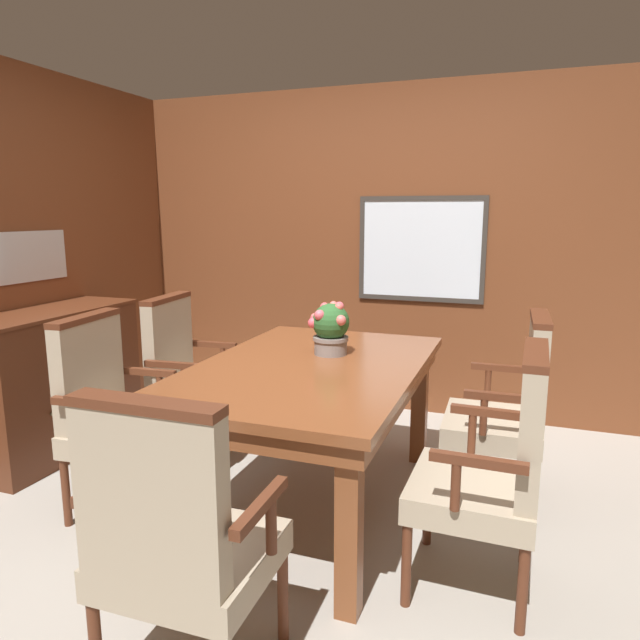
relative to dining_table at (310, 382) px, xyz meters
The scene contains 10 objects.
ground_plane 0.73m from the dining_table, 115.75° to the right, with size 14.00×14.00×0.00m, color #A39E93.
wall_back 1.77m from the dining_table, 94.15° to the left, with size 7.20×0.08×2.45m.
dining_table is the anchor object (origin of this frame).
chair_head_near 1.25m from the dining_table, 88.62° to the right, with size 0.58×0.50×1.02m.
chair_left_far 1.02m from the dining_table, 160.20° to the left, with size 0.54×0.60×1.02m.
chair_right_far 1.05m from the dining_table, 22.14° to the left, with size 0.51×0.58×1.02m.
chair_right_near 1.02m from the dining_table, 22.46° to the right, with size 0.50×0.58×1.02m.
chair_left_near 1.02m from the dining_table, 159.20° to the right, with size 0.54×0.60×1.02m.
potted_plant 0.34m from the dining_table, 82.24° to the left, with size 0.22×0.20×0.28m.
sideboard_cabinet 1.81m from the dining_table, behind, with size 0.48×1.16×0.92m.
Camera 1 is at (1.12, -2.35, 1.53)m, focal length 32.00 mm.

